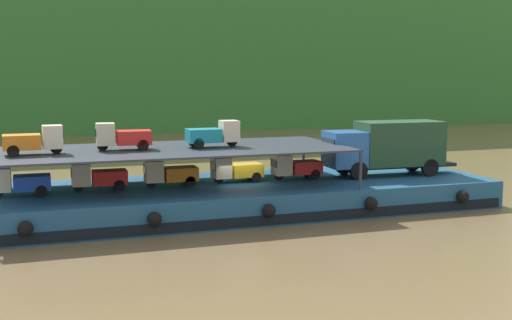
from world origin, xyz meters
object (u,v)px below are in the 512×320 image
object	(u,v)px
covered_lorry	(387,146)
mini_truck_upper_mid	(122,136)
mini_truck_lower_aft	(98,176)
mini_truck_lower_mid	(170,173)
mini_truck_lower_fore	(236,169)
mini_truck_lower_stern	(20,182)
mini_truck_upper_stern	(34,140)
mini_truck_upper_fore	(214,134)
cargo_barge	(241,197)
mini_truck_lower_bow	(295,167)

from	to	relation	value
covered_lorry	mini_truck_upper_mid	distance (m)	14.95
mini_truck_lower_aft	mini_truck_upper_mid	xyz separation A→B (m)	(1.24, -0.20, 2.00)
mini_truck_lower_aft	mini_truck_upper_mid	bearing A→B (deg)	-9.16
mini_truck_lower_aft	mini_truck_lower_mid	bearing A→B (deg)	-0.99
mini_truck_upper_mid	mini_truck_lower_fore	bearing A→B (deg)	2.33
mini_truck_lower_stern	mini_truck_upper_stern	world-z (taller)	mini_truck_upper_stern
mini_truck_lower_aft	mini_truck_upper_fore	xyz separation A→B (m)	(5.93, -0.43, 2.00)
mini_truck_lower_mid	mini_truck_upper_mid	bearing A→B (deg)	-176.75
covered_lorry	mini_truck_lower_fore	size ratio (longest dim) A/B	2.83
covered_lorry	mini_truck_lower_fore	xyz separation A→B (m)	(-8.89, 0.57, -1.00)
cargo_barge	mini_truck_upper_fore	xyz separation A→B (m)	(-1.53, -0.12, 3.44)
cargo_barge	mini_truck_lower_fore	xyz separation A→B (m)	(-0.19, 0.36, 1.44)
mini_truck_lower_stern	covered_lorry	bearing A→B (deg)	-0.27
mini_truck_lower_fore	mini_truck_lower_mid	bearing A→B (deg)	-178.27
mini_truck_lower_aft	mini_truck_lower_mid	distance (m)	3.64
covered_lorry	mini_truck_lower_aft	size ratio (longest dim) A/B	2.88
mini_truck_lower_aft	mini_truck_lower_mid	world-z (taller)	same
mini_truck_upper_stern	mini_truck_upper_fore	bearing A→B (deg)	1.78
covered_lorry	mini_truck_lower_fore	world-z (taller)	covered_lorry
cargo_barge	mini_truck_lower_mid	distance (m)	4.09
mini_truck_lower_bow	mini_truck_upper_stern	xyz separation A→B (m)	(-13.68, -0.68, 2.00)
mini_truck_lower_aft	mini_truck_upper_stern	world-z (taller)	mini_truck_upper_stern
cargo_barge	mini_truck_lower_stern	xyz separation A→B (m)	(-11.17, -0.12, 1.44)
cargo_barge	mini_truck_upper_stern	bearing A→B (deg)	-177.85
mini_truck_lower_aft	mini_truck_lower_stern	bearing A→B (deg)	-173.33
mini_truck_lower_aft	mini_truck_upper_mid	distance (m)	2.36
mini_truck_lower_mid	mini_truck_upper_fore	size ratio (longest dim) A/B	0.99
mini_truck_upper_fore	covered_lorry	bearing A→B (deg)	-0.54
mini_truck_upper_fore	mini_truck_lower_mid	bearing A→B (deg)	170.87
mini_truck_upper_stern	mini_truck_upper_mid	world-z (taller)	same
mini_truck_lower_aft	mini_truck_upper_mid	world-z (taller)	mini_truck_upper_mid
mini_truck_lower_mid	mini_truck_upper_fore	bearing A→B (deg)	-9.13
mini_truck_lower_fore	mini_truck_upper_mid	bearing A→B (deg)	-177.67
mini_truck_lower_stern	mini_truck_upper_fore	size ratio (longest dim) A/B	0.99
mini_truck_lower_stern	mini_truck_lower_mid	distance (m)	7.36
mini_truck_lower_stern	mini_truck_lower_bow	bearing A→B (deg)	1.62
mini_truck_lower_stern	mini_truck_lower_aft	xyz separation A→B (m)	(3.71, 0.43, 0.00)
mini_truck_lower_aft	mini_truck_upper_fore	world-z (taller)	mini_truck_upper_fore
mini_truck_upper_stern	mini_truck_upper_mid	size ratio (longest dim) A/B	0.99
mini_truck_lower_mid	cargo_barge	bearing A→B (deg)	-3.78
mini_truck_lower_aft	mini_truck_lower_fore	xyz separation A→B (m)	(7.27, 0.05, 0.00)
covered_lorry	mini_truck_upper_fore	bearing A→B (deg)	179.46
mini_truck_lower_mid	mini_truck_upper_stern	distance (m)	6.93
mini_truck_lower_mid	covered_lorry	bearing A→B (deg)	-2.12
mini_truck_lower_fore	mini_truck_lower_bow	xyz separation A→B (m)	(3.44, -0.07, 0.00)
mini_truck_lower_mid	mini_truck_lower_aft	bearing A→B (deg)	179.01
cargo_barge	mini_truck_upper_fore	distance (m)	3.77
mini_truck_lower_bow	mini_truck_upper_fore	bearing A→B (deg)	-175.17
cargo_barge	mini_truck_upper_mid	world-z (taller)	mini_truck_upper_mid
mini_truck_upper_stern	mini_truck_lower_mid	bearing A→B (deg)	5.57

